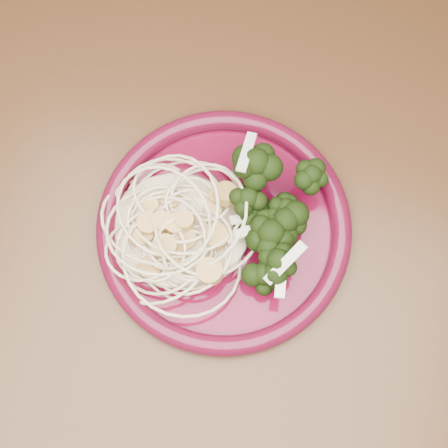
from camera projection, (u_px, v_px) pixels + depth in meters
dining_table at (179, 300)px, 0.70m from camera, size 1.20×0.80×0.75m
dinner_plate at (224, 227)px, 0.61m from camera, size 0.32×0.32×0.02m
spaghetti_pile at (178, 227)px, 0.60m from camera, size 0.17×0.16×0.03m
scallop_cluster at (176, 216)px, 0.57m from camera, size 0.15×0.15×0.04m
broccoli_pile at (280, 216)px, 0.59m from camera, size 0.14×0.17×0.05m
onion_garnish at (283, 205)px, 0.56m from camera, size 0.09×0.11×0.05m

